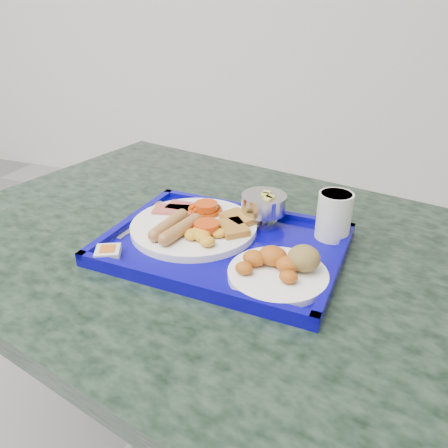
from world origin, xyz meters
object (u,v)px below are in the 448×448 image
(tray, at_px, (224,246))
(bread_plate, at_px, (281,268))
(main_plate, at_px, (196,225))
(fruit_bowl, at_px, (264,204))
(juice_cup, at_px, (334,214))
(table, at_px, (227,319))

(tray, distance_m, bread_plate, 0.15)
(main_plate, distance_m, fruit_bowl, 0.14)
(main_plate, xyz_separation_m, bread_plate, (0.19, -0.10, 0.00))
(tray, bearing_deg, juice_cup, 26.47)
(bread_plate, bearing_deg, juice_cup, 69.59)
(table, relative_size, bread_plate, 8.34)
(juice_cup, bearing_deg, tray, -153.53)
(main_plate, relative_size, fruit_bowl, 2.74)
(table, relative_size, tray, 3.03)
(fruit_bowl, bearing_deg, tray, -113.45)
(table, xyz_separation_m, fruit_bowl, (0.05, 0.08, 0.25))
(fruit_bowl, bearing_deg, table, -124.17)
(main_plate, height_order, juice_cup, juice_cup)
(bread_plate, height_order, juice_cup, juice_cup)
(main_plate, relative_size, juice_cup, 2.75)
(bread_plate, relative_size, fruit_bowl, 1.81)
(main_plate, height_order, fruit_bowl, fruit_bowl)
(fruit_bowl, bearing_deg, juice_cup, -6.11)
(table, distance_m, fruit_bowl, 0.26)
(tray, bearing_deg, table, 98.16)
(tray, bearing_deg, bread_plate, -29.86)
(table, distance_m, tray, 0.21)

